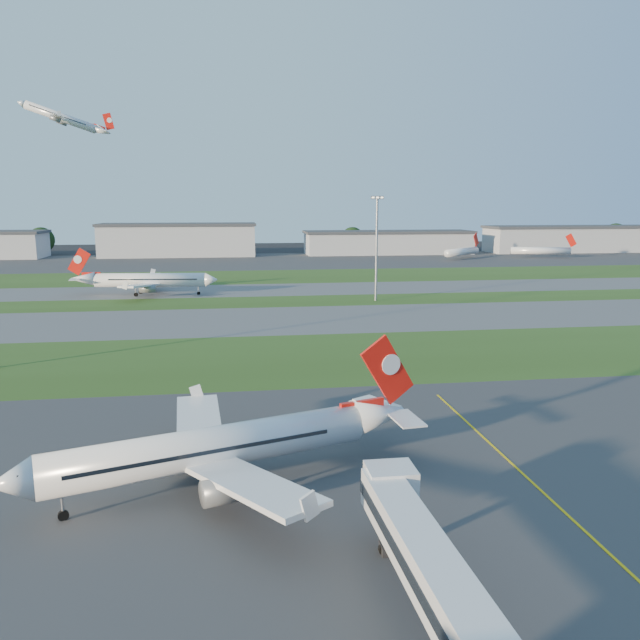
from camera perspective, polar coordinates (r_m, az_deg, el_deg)
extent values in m
plane|color=black|center=(52.94, 16.08, -16.55)|extent=(700.00, 700.00, 0.00)
cube|color=#333335|center=(52.94, 16.08, -16.55)|extent=(300.00, 70.00, 0.01)
cube|color=#2F4918|center=(99.79, 3.94, -3.26)|extent=(300.00, 34.00, 0.01)
cube|color=#515154|center=(131.55, 0.99, 0.12)|extent=(300.00, 32.00, 0.01)
cube|color=#2F4918|center=(155.95, -0.44, 1.77)|extent=(300.00, 18.00, 0.01)
cube|color=#515154|center=(177.56, -1.37, 2.83)|extent=(300.00, 26.00, 0.01)
cube|color=#2F4918|center=(210.13, -2.41, 4.02)|extent=(300.00, 40.00, 0.01)
cube|color=#333335|center=(269.61, -3.66, 5.45)|extent=(400.00, 80.00, 0.01)
cube|color=gold|center=(55.04, 21.02, -15.76)|extent=(0.25, 60.00, 0.02)
cube|color=silver|center=(36.42, 10.76, -22.48)|extent=(3.44, 24.08, 2.60)
cube|color=black|center=(36.42, 10.76, -22.48)|extent=(3.59, 24.08, 0.80)
cube|color=silver|center=(46.04, 6.46, -14.92)|extent=(3.40, 3.00, 3.00)
cylinder|color=gray|center=(45.51, 7.02, -18.66)|extent=(0.70, 0.70, 3.20)
cube|color=black|center=(46.13, 6.98, -20.02)|extent=(2.20, 1.20, 0.70)
cylinder|color=silver|center=(53.79, -9.87, -11.39)|extent=(26.81, 11.80, 3.43)
cube|color=red|center=(59.13, 6.18, -4.57)|extent=(5.66, 2.15, 6.84)
cube|color=silver|center=(47.91, -6.23, -14.73)|extent=(10.69, 13.63, 1.40)
cube|color=silver|center=(60.70, -11.01, -9.31)|extent=(5.08, 13.82, 1.40)
cylinder|color=slate|center=(49.65, -8.55, -15.11)|extent=(4.26, 3.17, 2.08)
cylinder|color=slate|center=(58.93, -11.74, -10.98)|extent=(4.26, 3.17, 2.08)
cylinder|color=silver|center=(171.36, -15.23, 3.55)|extent=(29.17, 6.56, 3.67)
cube|color=red|center=(175.92, -21.16, 5.00)|extent=(6.26, 0.97, 7.30)
cube|color=silver|center=(179.11, -14.98, 3.70)|extent=(6.37, 14.94, 1.49)
cube|color=silver|center=(164.20, -16.15, 3.05)|extent=(8.98, 15.09, 1.49)
cylinder|color=slate|center=(176.86, -14.66, 3.28)|extent=(4.25, 2.62, 2.22)
cylinder|color=slate|center=(166.03, -15.47, 2.79)|extent=(4.25, 2.62, 2.22)
cylinder|color=silver|center=(252.55, -22.61, 16.75)|extent=(25.01, 3.73, 3.16)
cube|color=red|center=(250.19, -18.98, 18.02)|extent=(5.40, 0.41, 6.29)
cube|color=silver|center=(245.87, -22.77, 16.83)|extent=(6.90, 13.02, 1.28)
cube|color=silver|center=(258.78, -22.07, 16.52)|extent=(6.39, 12.99, 1.28)
cylinder|color=slate|center=(247.81, -22.94, 16.55)|extent=(3.53, 1.99, 1.91)
cylinder|color=slate|center=(257.16, -22.43, 16.34)|extent=(3.53, 1.99, 1.91)
cylinder|color=silver|center=(283.22, 12.84, 6.10)|extent=(21.67, 19.54, 3.20)
cube|color=red|center=(294.43, 14.08, 7.14)|extent=(4.09, 3.63, 6.16)
cylinder|color=silver|center=(299.83, 19.50, 5.99)|extent=(25.96, 9.70, 3.20)
cube|color=red|center=(302.66, 21.97, 6.78)|extent=(5.08, 1.60, 6.16)
cylinder|color=gray|center=(155.26, 5.19, 6.33)|extent=(0.60, 0.60, 25.00)
cube|color=gray|center=(154.86, 5.27, 11.09)|extent=(3.20, 0.50, 0.80)
cube|color=#FFF2CC|center=(154.86, 5.27, 11.09)|extent=(2.80, 0.70, 0.35)
cube|color=#9D9FA5|center=(299.31, -12.81, 7.05)|extent=(70.00, 22.00, 14.00)
cube|color=#383A3F|center=(298.98, -12.87, 8.51)|extent=(71.40, 23.00, 1.20)
cube|color=#9D9FA5|center=(307.72, 6.24, 6.96)|extent=(80.00, 22.00, 10.00)
cube|color=#383A3F|center=(307.43, 6.26, 8.01)|extent=(81.60, 23.00, 1.20)
cube|color=#9D9FA5|center=(345.96, 22.64, 6.78)|extent=(95.00, 22.00, 12.00)
cube|color=#383A3F|center=(345.69, 22.72, 7.87)|extent=(96.90, 23.00, 1.20)
cylinder|color=black|center=(326.16, -24.06, 5.82)|extent=(1.00, 1.00, 4.40)
sphere|color=black|center=(325.87, -24.13, 6.69)|extent=(12.10, 12.10, 12.10)
cylinder|color=black|center=(309.59, -7.96, 6.35)|extent=(1.00, 1.00, 3.60)
sphere|color=black|center=(309.32, -7.98, 7.10)|extent=(9.90, 9.90, 9.90)
cylinder|color=black|center=(318.30, 2.97, 6.60)|extent=(1.00, 1.00, 4.20)
sphere|color=black|center=(318.01, 2.98, 7.45)|extent=(11.55, 11.55, 11.55)
cylinder|color=black|center=(338.72, 15.68, 6.43)|extent=(1.00, 1.00, 3.80)
sphere|color=black|center=(338.47, 15.71, 7.15)|extent=(10.45, 10.45, 10.45)
cylinder|color=black|center=(375.54, 25.33, 6.24)|extent=(1.00, 1.00, 4.60)
sphere|color=black|center=(375.28, 25.39, 7.03)|extent=(12.65, 12.65, 12.65)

